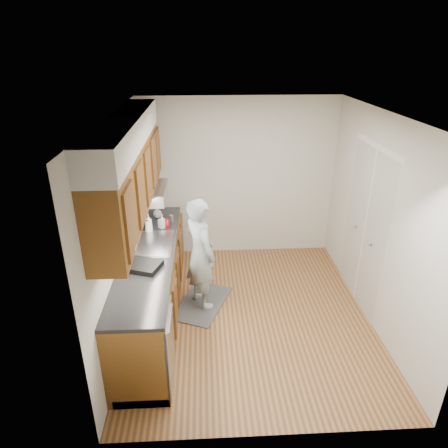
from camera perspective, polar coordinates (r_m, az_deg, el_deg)
The scene contains 16 objects.
floor at distance 5.27m, azimuth 3.54°, elevation -12.68°, with size 3.50×3.50×0.00m, color #966539.
ceiling at distance 4.26m, azimuth 4.42°, elevation 15.24°, with size 3.50×3.50×0.00m, color white.
wall_left at distance 4.69m, azimuth -14.58°, elevation -0.63°, with size 0.02×3.50×2.50m, color beige.
wall_right at distance 5.03m, azimuth 21.16°, elevation 0.17°, with size 0.02×3.50×2.50m, color beige.
wall_back at distance 6.25m, azimuth 2.05°, elevation 6.46°, with size 3.00×0.02×2.50m, color beige.
counter at distance 5.00m, azimuth -10.26°, elevation -8.50°, with size 0.64×2.80×1.30m.
upper_cabinets at distance 4.46m, azimuth -13.28°, elevation 7.82°, with size 0.47×2.80×1.21m.
closet_door at distance 5.36m, azimuth 19.47°, elevation -0.71°, with size 0.02×1.22×2.05m, color silver.
floor_mat at distance 5.44m, azimuth -3.20°, elevation -11.18°, with size 0.55×0.94×0.02m, color #565759.
person at distance 5.00m, azimuth -3.42°, elevation -3.25°, with size 0.59×0.39×1.68m, color #96ACB6.
soap_bottle_a at distance 5.22m, azimuth -10.71°, elevation 0.12°, with size 0.10×0.10×0.25m, color silver.
soap_bottle_b at distance 5.33m, azimuth -8.82°, elevation 0.39°, with size 0.08×0.08×0.18m, color silver.
soap_bottle_c at distance 5.66m, azimuth -9.51°, elevation 1.69°, with size 0.13×0.13×0.16m, color silver.
soda_can at distance 5.33m, azimuth -8.04°, elevation 0.11°, with size 0.07×0.07×0.12m, color maroon.
steel_can at distance 5.48m, azimuth -7.52°, elevation 0.72°, with size 0.06×0.06×0.11m, color #A5A5AA.
dish_rack at distance 4.44m, azimuth -11.44°, elevation -5.89°, with size 0.36×0.30×0.06m, color black.
Camera 1 is at (-0.54, -4.17, 3.17)m, focal length 32.00 mm.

